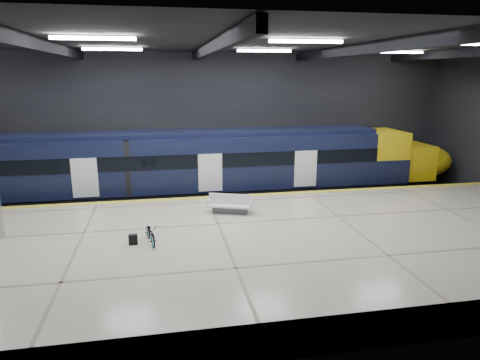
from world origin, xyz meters
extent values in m
plane|color=black|center=(0.00, 0.00, 0.00)|extent=(30.00, 30.00, 0.00)
cube|color=black|center=(0.00, 8.00, 4.00)|extent=(30.00, 0.10, 8.00)
cube|color=black|center=(0.00, -8.00, 4.00)|extent=(30.00, 0.10, 8.00)
cube|color=black|center=(0.00, 0.00, 8.00)|extent=(30.00, 16.00, 0.10)
cube|color=black|center=(-6.00, 0.00, 7.75)|extent=(0.25, 16.00, 0.40)
cube|color=black|center=(0.00, 0.00, 7.75)|extent=(0.25, 16.00, 0.40)
cube|color=black|center=(6.00, 0.00, 7.75)|extent=(0.25, 16.00, 0.40)
cube|color=white|center=(-4.00, -2.00, 7.88)|extent=(2.60, 0.18, 0.10)
cube|color=white|center=(3.00, -2.00, 7.88)|extent=(2.60, 0.18, 0.10)
cube|color=white|center=(-4.00, 4.00, 7.88)|extent=(2.60, 0.18, 0.10)
cube|color=white|center=(3.00, 4.00, 7.88)|extent=(2.60, 0.18, 0.10)
cube|color=white|center=(10.00, 4.00, 7.88)|extent=(2.60, 0.18, 0.10)
cube|color=beige|center=(0.00, -2.50, 0.55)|extent=(30.00, 11.00, 1.10)
cube|color=yellow|center=(0.00, 2.75, 1.11)|extent=(30.00, 0.40, 0.01)
cube|color=gray|center=(0.00, 4.78, 0.08)|extent=(30.00, 0.08, 0.16)
cube|color=gray|center=(0.00, 6.22, 0.08)|extent=(30.00, 0.08, 0.16)
cube|color=black|center=(-2.69, 5.50, 0.55)|extent=(24.00, 2.58, 0.80)
cube|color=black|center=(-2.69, 5.50, 2.33)|extent=(24.00, 2.80, 2.75)
cube|color=black|center=(-2.69, 5.50, 3.82)|extent=(24.00, 2.30, 0.24)
cube|color=black|center=(-2.69, 4.09, 2.60)|extent=(24.00, 0.04, 0.70)
cube|color=white|center=(0.31, 4.08, 2.00)|extent=(1.20, 0.05, 1.90)
cube|color=yellow|center=(10.31, 5.50, 2.33)|extent=(2.00, 2.80, 2.75)
ellipsoid|color=yellow|center=(12.91, 5.50, 1.85)|extent=(3.60, 2.52, 1.90)
cube|color=black|center=(10.61, 5.50, 2.50)|extent=(1.60, 2.38, 0.80)
cube|color=#595B60|center=(0.70, 0.29, 1.24)|extent=(1.51, 0.92, 0.27)
cube|color=white|center=(0.70, 0.29, 1.44)|extent=(1.96, 1.35, 0.07)
cube|color=white|center=(0.70, 0.29, 1.70)|extent=(1.72, 0.69, 0.45)
cube|color=white|center=(-0.15, 0.60, 1.55)|extent=(0.32, 0.74, 0.27)
cube|color=white|center=(1.54, -0.02, 1.55)|extent=(0.32, 0.74, 0.27)
imported|color=#99999E|center=(-2.55, -2.52, 1.46)|extent=(0.75, 1.44, 0.72)
cube|color=black|center=(-3.15, -2.52, 1.28)|extent=(0.31, 0.19, 0.35)
camera|label=1|loc=(-2.08, -16.69, 6.76)|focal=32.00mm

